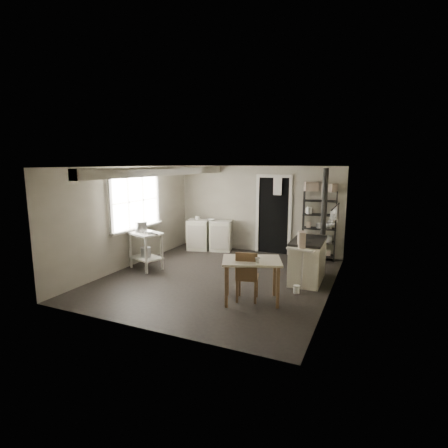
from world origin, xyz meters
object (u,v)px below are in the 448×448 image
at_px(stockpot, 141,228).
at_px(chair, 247,273).
at_px(prep_table, 146,251).
at_px(base_cabinets, 210,233).
at_px(shelf_rack, 319,222).
at_px(flour_sack, 298,250).
at_px(work_table, 251,280).
at_px(stove, 308,260).

relative_size(stockpot, chair, 0.32).
bearing_deg(prep_table, base_cabinets, 76.22).
relative_size(base_cabinets, chair, 1.41).
height_order(shelf_rack, flour_sack, shelf_rack).
distance_m(shelf_rack, work_table, 3.30).
height_order(stockpot, shelf_rack, shelf_rack).
xyz_separation_m(stockpot, flour_sack, (3.07, 2.21, -0.70)).
bearing_deg(chair, prep_table, 149.99).
xyz_separation_m(base_cabinets, flour_sack, (2.43, 0.04, -0.22)).
distance_m(prep_table, shelf_rack, 4.20).
height_order(stove, flour_sack, stove).
xyz_separation_m(work_table, chair, (-0.09, 0.03, 0.10)).
xyz_separation_m(prep_table, flour_sack, (2.96, 2.20, -0.16)).
distance_m(work_table, flour_sack, 3.03).
distance_m(shelf_rack, chair, 3.27).
height_order(shelf_rack, stove, shelf_rack).
height_order(chair, flour_sack, chair).
relative_size(stove, work_table, 1.11).
xyz_separation_m(stove, chair, (-0.76, -1.44, 0.04)).
relative_size(prep_table, base_cabinets, 0.66).
xyz_separation_m(prep_table, chair, (2.73, -0.79, 0.08)).
height_order(stockpot, chair, stockpot).
bearing_deg(stockpot, stove, 10.33).
bearing_deg(stockpot, chair, -15.43).
bearing_deg(work_table, stove, 65.32).
distance_m(prep_table, base_cabinets, 2.22).
bearing_deg(prep_table, stockpot, -176.11).
relative_size(stove, flour_sack, 2.23).
relative_size(base_cabinets, flour_sack, 2.58).
height_order(stockpot, stove, stockpot).
bearing_deg(work_table, flour_sack, 87.24).
relative_size(prep_table, chair, 0.93).
bearing_deg(flour_sack, shelf_rack, 20.40).
bearing_deg(shelf_rack, chair, -109.04).
bearing_deg(base_cabinets, flour_sack, -13.79).
xyz_separation_m(shelf_rack, stove, (0.07, -1.72, -0.51)).
bearing_deg(base_cabinets, chair, -68.01).
height_order(stockpot, work_table, stockpot).
bearing_deg(chair, flour_sack, 71.70).
distance_m(shelf_rack, flour_sack, 0.87).
bearing_deg(chair, stockpot, 150.72).
relative_size(prep_table, flour_sack, 1.71).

